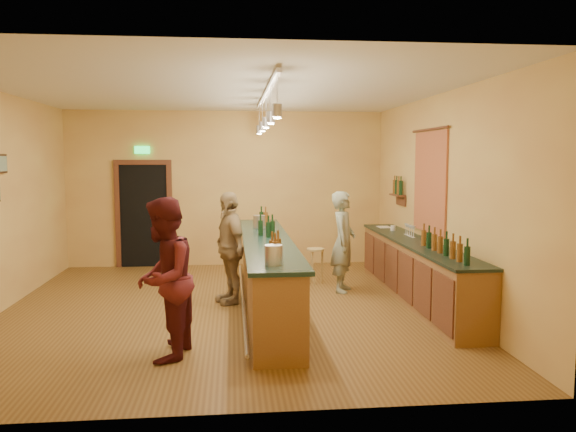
{
  "coord_description": "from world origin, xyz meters",
  "views": [
    {
      "loc": [
        0.11,
        -8.22,
        2.22
      ],
      "look_at": [
        0.95,
        0.2,
        1.36
      ],
      "focal_mm": 35.0,
      "sensor_mm": 36.0,
      "label": 1
    }
  ],
  "objects": [
    {
      "name": "bottle_shelf",
      "position": [
        3.17,
        1.9,
        1.67
      ],
      "size": [
        0.17,
        0.55,
        0.54
      ],
      "color": "#472515",
      "rests_on": "wall_right"
    },
    {
      "name": "pendant_track",
      "position": [
        0.61,
        -0.0,
        2.98
      ],
      "size": [
        0.11,
        4.6,
        0.5
      ],
      "color": "silver",
      "rests_on": "ceiling"
    },
    {
      "name": "bartender",
      "position": [
        1.95,
        0.91,
        0.84
      ],
      "size": [
        0.59,
        0.71,
        1.68
      ],
      "primitive_type": "imported",
      "rotation": [
        0.0,
        0.0,
        1.23
      ],
      "color": "gray",
      "rests_on": "floor"
    },
    {
      "name": "wall_back",
      "position": [
        0.0,
        3.5,
        1.6
      ],
      "size": [
        6.5,
        0.02,
        3.2
      ],
      "primitive_type": "cube",
      "color": "#BA8246",
      "rests_on": "floor"
    },
    {
      "name": "customer_a",
      "position": [
        -0.66,
        -2.04,
        0.9
      ],
      "size": [
        0.83,
        0.98,
        1.8
      ],
      "primitive_type": "imported",
      "rotation": [
        0.0,
        0.0,
        -1.75
      ],
      "color": "#59191E",
      "rests_on": "floor"
    },
    {
      "name": "ceiling",
      "position": [
        0.0,
        0.0,
        3.2
      ],
      "size": [
        6.5,
        7.0,
        0.02
      ],
      "primitive_type": "cube",
      "color": "silver",
      "rests_on": "wall_back"
    },
    {
      "name": "tapestry",
      "position": [
        3.23,
        0.4,
        1.85
      ],
      "size": [
        0.03,
        1.4,
        1.6
      ],
      "primitive_type": "cube",
      "color": "#A4202C",
      "rests_on": "wall_right"
    },
    {
      "name": "doorway",
      "position": [
        -1.7,
        3.47,
        1.13
      ],
      "size": [
        1.15,
        0.09,
        2.48
      ],
      "color": "black",
      "rests_on": "wall_back"
    },
    {
      "name": "back_counter",
      "position": [
        2.97,
        0.18,
        0.49
      ],
      "size": [
        0.6,
        4.55,
        1.27
      ],
      "color": "brown",
      "rests_on": "floor"
    },
    {
      "name": "wall_right",
      "position": [
        3.25,
        0.0,
        1.6
      ],
      "size": [
        0.02,
        7.0,
        3.2
      ],
      "primitive_type": "cube",
      "color": "#BA8246",
      "rests_on": "floor"
    },
    {
      "name": "floor",
      "position": [
        0.0,
        0.0,
        0.0
      ],
      "size": [
        7.0,
        7.0,
        0.0
      ],
      "primitive_type": "plane",
      "color": "brown",
      "rests_on": "ground"
    },
    {
      "name": "wall_front",
      "position": [
        0.0,
        -3.5,
        1.6
      ],
      "size": [
        6.5,
        0.02,
        3.2
      ],
      "primitive_type": "cube",
      "color": "#BA8246",
      "rests_on": "floor"
    },
    {
      "name": "bar_stool",
      "position": [
        1.57,
        1.51,
        0.49
      ],
      "size": [
        0.31,
        0.31,
        0.64
      ],
      "rotation": [
        0.0,
        0.0,
        -0.0
      ],
      "color": "#A7894B",
      "rests_on": "floor"
    },
    {
      "name": "customer_b",
      "position": [
        0.06,
        0.35,
        0.86
      ],
      "size": [
        0.73,
        1.09,
        1.72
      ],
      "primitive_type": "imported",
      "rotation": [
        0.0,
        0.0,
        -1.24
      ],
      "color": "#997A51",
      "rests_on": "floor"
    },
    {
      "name": "tasting_bar",
      "position": [
        0.61,
        -0.0,
        0.61
      ],
      "size": [
        0.73,
        5.1,
        1.38
      ],
      "color": "brown",
      "rests_on": "floor"
    }
  ]
}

